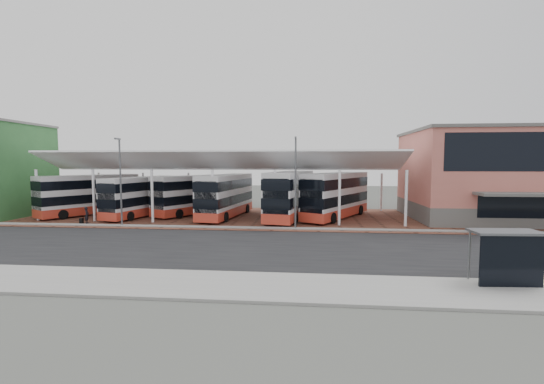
{
  "coord_description": "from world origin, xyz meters",
  "views": [
    {
      "loc": [
        2.96,
        -25.43,
        5.8
      ],
      "look_at": [
        -0.33,
        9.03,
        3.07
      ],
      "focal_mm": 24.0,
      "sensor_mm": 36.0,
      "label": 1
    }
  ],
  "objects_px": {
    "bus_3": "(226,196)",
    "bus_2": "(194,195)",
    "bus_0": "(90,195)",
    "pedestrian": "(87,215)",
    "bus_5": "(336,196)",
    "bus_shelter": "(514,252)",
    "bus_1": "(142,197)",
    "terminal": "(503,175)",
    "bus_4": "(291,195)"
  },
  "relations": [
    {
      "from": "bus_1",
      "to": "bus_5",
      "type": "bearing_deg",
      "value": 15.8
    },
    {
      "from": "bus_1",
      "to": "pedestrian",
      "type": "height_order",
      "value": "bus_1"
    },
    {
      "from": "bus_3",
      "to": "bus_shelter",
      "type": "bearing_deg",
      "value": -40.55
    },
    {
      "from": "bus_2",
      "to": "bus_4",
      "type": "relative_size",
      "value": 0.86
    },
    {
      "from": "pedestrian",
      "to": "bus_1",
      "type": "bearing_deg",
      "value": -46.87
    },
    {
      "from": "bus_1",
      "to": "bus_shelter",
      "type": "height_order",
      "value": "bus_1"
    },
    {
      "from": "bus_0",
      "to": "bus_4",
      "type": "bearing_deg",
      "value": 30.17
    },
    {
      "from": "bus_3",
      "to": "pedestrian",
      "type": "distance_m",
      "value": 13.63
    },
    {
      "from": "bus_5",
      "to": "bus_4",
      "type": "bearing_deg",
      "value": -143.89
    },
    {
      "from": "bus_5",
      "to": "bus_shelter",
      "type": "bearing_deg",
      "value": -44.33
    },
    {
      "from": "bus_0",
      "to": "bus_3",
      "type": "relative_size",
      "value": 0.94
    },
    {
      "from": "bus_2",
      "to": "bus_4",
      "type": "xyz_separation_m",
      "value": [
        11.02,
        -2.14,
        0.25
      ]
    },
    {
      "from": "bus_1",
      "to": "bus_shelter",
      "type": "distance_m",
      "value": 34.22
    },
    {
      "from": "bus_1",
      "to": "bus_shelter",
      "type": "xyz_separation_m",
      "value": [
        27.51,
        -20.36,
        -0.48
      ]
    },
    {
      "from": "bus_1",
      "to": "bus_2",
      "type": "height_order",
      "value": "bus_2"
    },
    {
      "from": "bus_shelter",
      "to": "bus_1",
      "type": "bearing_deg",
      "value": 140.01
    },
    {
      "from": "bus_4",
      "to": "bus_0",
      "type": "bearing_deg",
      "value": -170.1
    },
    {
      "from": "terminal",
      "to": "bus_1",
      "type": "height_order",
      "value": "terminal"
    },
    {
      "from": "bus_3",
      "to": "bus_shelter",
      "type": "height_order",
      "value": "bus_3"
    },
    {
      "from": "terminal",
      "to": "bus_5",
      "type": "xyz_separation_m",
      "value": [
        -16.9,
        -0.74,
        -2.24
      ]
    },
    {
      "from": "bus_5",
      "to": "bus_2",
      "type": "bearing_deg",
      "value": -156.89
    },
    {
      "from": "bus_1",
      "to": "bus_5",
      "type": "distance_m",
      "value": 21.03
    },
    {
      "from": "bus_shelter",
      "to": "terminal",
      "type": "bearing_deg",
      "value": 60.94
    },
    {
      "from": "terminal",
      "to": "bus_shelter",
      "type": "distance_m",
      "value": 24.32
    },
    {
      "from": "terminal",
      "to": "bus_5",
      "type": "height_order",
      "value": "terminal"
    },
    {
      "from": "bus_2",
      "to": "bus_0",
      "type": "bearing_deg",
      "value": -142.31
    },
    {
      "from": "bus_5",
      "to": "bus_shelter",
      "type": "relative_size",
      "value": 3.54
    },
    {
      "from": "terminal",
      "to": "bus_3",
      "type": "distance_m",
      "value": 28.77
    },
    {
      "from": "bus_0",
      "to": "bus_4",
      "type": "relative_size",
      "value": 0.87
    },
    {
      "from": "terminal",
      "to": "bus_0",
      "type": "distance_m",
      "value": 44.28
    },
    {
      "from": "bus_2",
      "to": "pedestrian",
      "type": "xyz_separation_m",
      "value": [
        -8.29,
        -7.41,
        -1.38
      ]
    },
    {
      "from": "bus_4",
      "to": "pedestrian",
      "type": "bearing_deg",
      "value": -153.92
    },
    {
      "from": "bus_3",
      "to": "bus_5",
      "type": "xyz_separation_m",
      "value": [
        11.75,
        0.38,
        0.1
      ]
    },
    {
      "from": "bus_3",
      "to": "bus_2",
      "type": "bearing_deg",
      "value": 163.31
    },
    {
      "from": "terminal",
      "to": "bus_shelter",
      "type": "relative_size",
      "value": 5.73
    },
    {
      "from": "bus_2",
      "to": "bus_4",
      "type": "distance_m",
      "value": 11.23
    },
    {
      "from": "bus_3",
      "to": "bus_shelter",
      "type": "xyz_separation_m",
      "value": [
        18.23,
        -20.66,
        -0.61
      ]
    },
    {
      "from": "bus_4",
      "to": "pedestrian",
      "type": "distance_m",
      "value": 20.09
    },
    {
      "from": "bus_0",
      "to": "pedestrian",
      "type": "xyz_separation_m",
      "value": [
        3.18,
        -5.63,
        -1.42
      ]
    },
    {
      "from": "bus_2",
      "to": "bus_shelter",
      "type": "relative_size",
      "value": 3.26
    },
    {
      "from": "terminal",
      "to": "bus_2",
      "type": "height_order",
      "value": "terminal"
    },
    {
      "from": "bus_2",
      "to": "bus_shelter",
      "type": "distance_m",
      "value": 31.72
    },
    {
      "from": "pedestrian",
      "to": "bus_shelter",
      "type": "height_order",
      "value": "bus_shelter"
    },
    {
      "from": "bus_3",
      "to": "bus_4",
      "type": "bearing_deg",
      "value": 5.86
    },
    {
      "from": "bus_5",
      "to": "pedestrian",
      "type": "xyz_separation_m",
      "value": [
        -24.12,
        -5.91,
        -1.56
      ]
    },
    {
      "from": "bus_2",
      "to": "bus_shelter",
      "type": "height_order",
      "value": "bus_2"
    },
    {
      "from": "bus_1",
      "to": "bus_3",
      "type": "distance_m",
      "value": 9.28
    },
    {
      "from": "bus_0",
      "to": "terminal",
      "type": "bearing_deg",
      "value": 32.41
    },
    {
      "from": "bus_shelter",
      "to": "bus_0",
      "type": "bearing_deg",
      "value": 144.94
    },
    {
      "from": "bus_0",
      "to": "bus_5",
      "type": "height_order",
      "value": "bus_5"
    }
  ]
}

